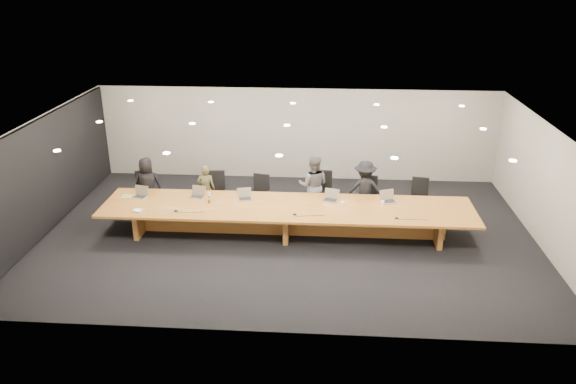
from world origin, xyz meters
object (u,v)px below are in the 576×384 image
at_px(laptop_c, 245,194).
at_px(paper_cup_near, 343,203).
at_px(chair_mid_left, 259,194).
at_px(chair_mid_right, 322,193).
at_px(laptop_e, 389,197).
at_px(conference_table, 287,215).
at_px(person_a, 147,185).
at_px(paper_cup_far, 383,203).
at_px(person_b, 206,189).
at_px(laptop_d, 330,196).
at_px(mic_left, 176,211).
at_px(chair_right, 368,196).
at_px(laptop_a, 139,192).
at_px(water_bottle, 209,197).
at_px(person_c, 313,186).
at_px(person_d, 365,189).
at_px(av_box, 137,211).
at_px(mic_center, 295,214).
at_px(amber_mug, 209,201).
at_px(mic_right, 397,218).
at_px(chair_far_left, 144,190).
at_px(laptop_b, 197,192).
at_px(chair_left, 216,192).

xyz_separation_m(laptop_c, paper_cup_near, (2.42, -0.20, -0.09)).
relative_size(chair_mid_left, chair_mid_right, 0.89).
bearing_deg(chair_mid_right, laptop_e, -26.63).
height_order(conference_table, person_a, person_a).
height_order(laptop_c, paper_cup_far, laptop_c).
relative_size(person_b, laptop_d, 3.67).
bearing_deg(mic_left, chair_right, 20.84).
height_order(person_b, laptop_a, person_b).
height_order(laptop_a, laptop_c, laptop_a).
bearing_deg(water_bottle, paper_cup_near, -1.39).
distance_m(chair_mid_left, person_c, 1.47).
height_order(person_d, laptop_d, person_d).
height_order(paper_cup_far, av_box, paper_cup_far).
relative_size(chair_mid_right, person_a, 0.77).
bearing_deg(mic_left, water_bottle, 46.80).
height_order(conference_table, mic_center, mic_center).
height_order(chair_mid_right, laptop_a, chair_mid_right).
height_order(conference_table, laptop_e, laptop_e).
bearing_deg(amber_mug, chair_mid_right, 24.41).
xyz_separation_m(chair_mid_left, mic_right, (3.41, -1.82, 0.25)).
bearing_deg(chair_far_left, person_a, -60.47).
relative_size(person_a, person_d, 0.96).
bearing_deg(av_box, chair_far_left, 118.53).
relative_size(water_bottle, mic_left, 1.88).
bearing_deg(mic_left, laptop_c, 28.45).
relative_size(chair_right, laptop_b, 3.03).
bearing_deg(chair_right, paper_cup_near, -114.01).
bearing_deg(person_b, laptop_b, 81.40).
relative_size(person_d, mic_right, 14.67).
xyz_separation_m(conference_table, mic_center, (0.21, -0.48, 0.24)).
height_order(conference_table, paper_cup_far, paper_cup_far).
xyz_separation_m(conference_table, laptop_e, (2.48, 0.43, 0.38)).
relative_size(person_b, mic_left, 12.34).
xyz_separation_m(laptop_e, amber_mug, (-4.41, -0.36, -0.10)).
xyz_separation_m(chair_far_left, amber_mug, (2.05, -1.27, 0.28)).
relative_size(laptop_e, mic_left, 3.42).
bearing_deg(laptop_d, chair_far_left, -173.46).
bearing_deg(person_b, laptop_e, 167.55).
bearing_deg(paper_cup_far, laptop_c, 178.22).
bearing_deg(laptop_a, chair_far_left, 115.48).
xyz_separation_m(person_a, mic_right, (6.38, -1.70, 0.02)).
height_order(laptop_c, mic_center, laptop_c).
xyz_separation_m(person_b, laptop_c, (1.15, -0.81, 0.22)).
relative_size(conference_table, laptop_c, 25.87).
distance_m(chair_left, paper_cup_near, 3.51).
distance_m(chair_mid_right, paper_cup_near, 1.30).
xyz_separation_m(laptop_e, mic_right, (0.09, -0.95, -0.13)).
bearing_deg(chair_right, paper_cup_far, -67.71).
bearing_deg(chair_mid_right, laptop_c, -151.09).
xyz_separation_m(laptop_c, paper_cup_far, (3.39, -0.11, -0.09)).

